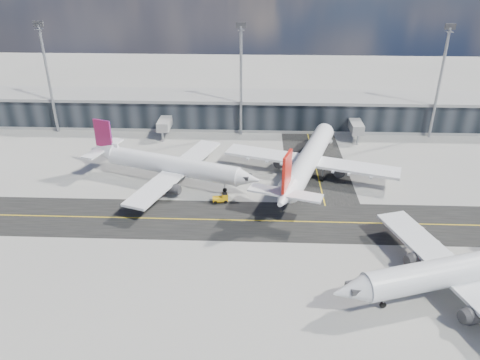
{
  "coord_description": "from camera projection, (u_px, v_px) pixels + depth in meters",
  "views": [
    {
      "loc": [
        4.6,
        -69.87,
        45.62
      ],
      "look_at": [
        1.3,
        10.64,
        5.0
      ],
      "focal_mm": 35.0,
      "sensor_mm": 36.0,
      "label": 1
    }
  ],
  "objects": [
    {
      "name": "ground",
      "position": [
        230.0,
        232.0,
        83.04
      ],
      "size": [
        300.0,
        300.0,
        0.0
      ],
      "primitive_type": "plane",
      "color": "gray",
      "rests_on": "ground"
    },
    {
      "name": "taxiway_lanes",
      "position": [
        253.0,
        203.0,
        92.47
      ],
      "size": [
        180.0,
        63.0,
        0.03
      ],
      "color": "black",
      "rests_on": "ground"
    },
    {
      "name": "airliner_near",
      "position": [
        469.0,
        268.0,
        66.97
      ],
      "size": [
        41.42,
        35.72,
        12.53
      ],
      "rotation": [
        0.0,
        0.0,
        1.88
      ],
      "color": "silver",
      "rests_on": "ground"
    },
    {
      "name": "floodlight_masts",
      "position": [
        241.0,
        77.0,
        118.84
      ],
      "size": [
        102.5,
        0.7,
        28.9
      ],
      "color": "gray",
      "rests_on": "ground"
    },
    {
      "name": "service_van",
      "position": [
        327.0,
        139.0,
        121.16
      ],
      "size": [
        2.47,
        5.07,
        1.39
      ],
      "primitive_type": "imported",
      "rotation": [
        0.0,
        0.0,
        0.03
      ],
      "color": "white",
      "rests_on": "ground"
    },
    {
      "name": "baggage_tug",
      "position": [
        222.0,
        198.0,
        92.23
      ],
      "size": [
        3.19,
        1.93,
        1.89
      ],
      "rotation": [
        0.0,
        0.0,
        -1.43
      ],
      "color": "#FFB80D",
      "rests_on": "ground"
    },
    {
      "name": "airliner_af",
      "position": [
        170.0,
        165.0,
        98.87
      ],
      "size": [
        38.94,
        33.63,
        11.86
      ],
      "rotation": [
        0.0,
        0.0,
        -1.91
      ],
      "color": "white",
      "rests_on": "ground"
    },
    {
      "name": "airliner_redtail",
      "position": [
        308.0,
        160.0,
        100.27
      ],
      "size": [
        37.87,
        43.9,
        13.31
      ],
      "rotation": [
        0.0,
        0.0,
        -0.32
      ],
      "color": "white",
      "rests_on": "ground"
    },
    {
      "name": "terminal_concourse",
      "position": [
        242.0,
        111.0,
        130.21
      ],
      "size": [
        152.0,
        19.8,
        8.8
      ],
      "color": "black",
      "rests_on": "ground"
    }
  ]
}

